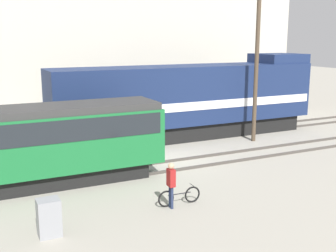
% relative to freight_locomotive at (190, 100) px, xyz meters
% --- Properties ---
extents(ground_plane, '(120.00, 120.00, 0.00)m').
position_rel_freight_locomotive_xyz_m(ground_plane, '(-3.52, -4.22, -2.36)').
color(ground_plane, '#9E998C').
extents(track_near, '(60.00, 1.50, 0.14)m').
position_rel_freight_locomotive_xyz_m(track_near, '(-3.52, -5.11, -2.29)').
color(track_near, '#47423D').
rests_on(track_near, ground).
extents(track_far, '(60.00, 1.51, 0.14)m').
position_rel_freight_locomotive_xyz_m(track_far, '(-3.52, 0.00, -2.29)').
color(track_far, '#47423D').
rests_on(track_far, ground).
extents(building_backdrop, '(32.62, 6.00, 10.34)m').
position_rel_freight_locomotive_xyz_m(building_backdrop, '(-3.52, 9.09, 2.82)').
color(building_backdrop, beige).
rests_on(building_backdrop, ground).
extents(freight_locomotive, '(16.80, 3.04, 5.05)m').
position_rel_freight_locomotive_xyz_m(freight_locomotive, '(0.00, 0.00, 0.00)').
color(freight_locomotive, black).
rests_on(freight_locomotive, ground).
extents(streetcar, '(11.15, 2.54, 3.36)m').
position_rel_freight_locomotive_xyz_m(streetcar, '(-10.27, -5.11, -0.43)').
color(streetcar, black).
rests_on(streetcar, ground).
extents(bicycle, '(1.72, 0.44, 0.69)m').
position_rel_freight_locomotive_xyz_m(bicycle, '(-5.56, -9.44, -2.04)').
color(bicycle, black).
rests_on(bicycle, ground).
extents(person, '(0.23, 0.37, 1.71)m').
position_rel_freight_locomotive_xyz_m(person, '(-5.97, -9.58, -1.32)').
color(person, '#232D4C').
rests_on(person, ground).
extents(utility_pole_center, '(0.24, 0.24, 9.17)m').
position_rel_freight_locomotive_xyz_m(utility_pole_center, '(3.02, -2.56, 2.23)').
color(utility_pole_center, '#4C3D2D').
rests_on(utility_pole_center, ground).
extents(signal_box, '(0.70, 0.60, 1.20)m').
position_rel_freight_locomotive_xyz_m(signal_box, '(-10.38, -9.89, -1.76)').
color(signal_box, gray).
rests_on(signal_box, ground).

